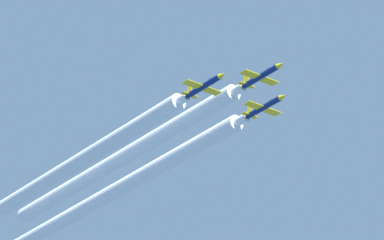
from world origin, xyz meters
TOP-DOWN VIEW (x-y plane):
  - jet_lead at (-0.33, 5.15)m, footprint 8.85×12.89m
  - jet_left_wingman at (-8.04, -3.06)m, footprint 8.85×12.89m
  - jet_right_wingman at (8.07, -3.08)m, footprint 8.85×12.89m
  - smoke_trail_lead at (-0.33, -43.64)m, footprint 3.63×85.88m
  - smoke_trail_left_wingman at (-8.04, -55.58)m, footprint 3.63×93.35m
  - smoke_trail_right_wingman at (8.07, -45.86)m, footprint 3.63×73.84m

SIDE VIEW (x-z plane):
  - smoke_trail_right_wingman at x=8.07m, z-range 141.27..144.90m
  - jet_right_wingman at x=8.07m, z-range 141.57..144.67m
  - smoke_trail_left_wingman at x=-8.04m, z-range 141.56..145.19m
  - jet_left_wingman at x=-8.04m, z-range 141.85..144.95m
  - smoke_trail_lead at x=-0.33m, z-range 142.85..146.48m
  - jet_lead at x=-0.33m, z-range 143.14..146.24m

